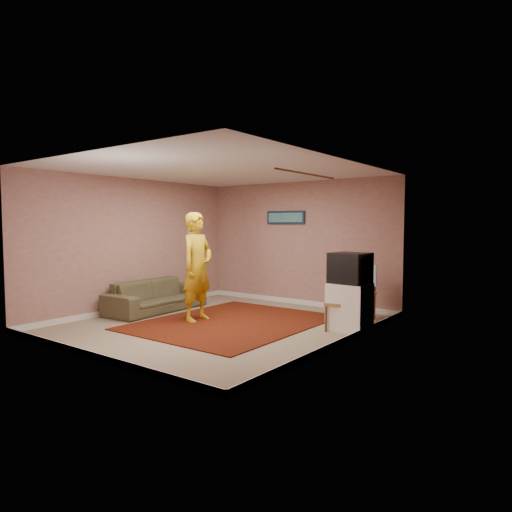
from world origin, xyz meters
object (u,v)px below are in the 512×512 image
Objects in this scene: tv_cabinet at (350,307)px; crt_tv at (350,268)px; chair_a at (362,287)px; person at (197,267)px; sofa at (157,296)px; chair_b at (339,296)px.

crt_tv is (-0.01, 0.00, 0.63)m from tv_cabinet.
chair_a is 0.28× the size of person.
sofa is (-3.75, -0.75, -0.08)m from tv_cabinet.
crt_tv is 0.98m from chair_a.
tv_cabinet reaches higher than sofa.
crt_tv is 3.88m from sofa.
crt_tv is 0.48m from chair_b.
sofa is at bearing 78.84° from person.
tv_cabinet is 0.92m from chair_a.
chair_b reaches higher than tv_cabinet.
crt_tv is at bearing -82.29° from sofa.
tv_cabinet is at bearing 0.00° from crt_tv.
crt_tv is at bearing 175.28° from tv_cabinet.
chair_a is at bearing 105.43° from crt_tv.
tv_cabinet is at bearing -73.98° from person.
chair_a is 3.94m from sofa.
chair_b is 2.51m from person.
chair_a is at bearing 101.07° from tv_cabinet.
tv_cabinet is 1.55× the size of chair_b.
crt_tv reaches higher than chair_a.
person is (-2.48, -0.91, -0.05)m from crt_tv.
person is at bearing -84.33° from chair_b.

